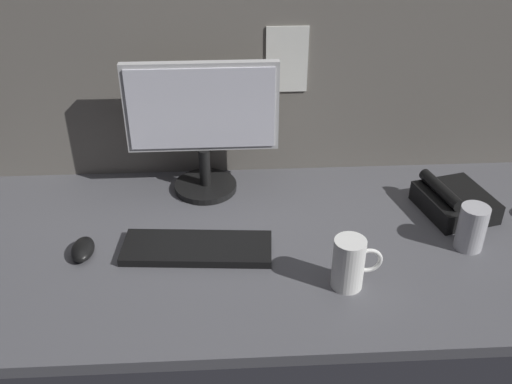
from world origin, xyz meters
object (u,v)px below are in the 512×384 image
Objects in this scene: keyboard at (197,248)px; mug_ceramic_white at (350,263)px; monitor at (202,122)px; mug_steel at (472,228)px; desk_phone at (454,201)px; mouse at (83,249)px.

mug_ceramic_white is (35.08, -14.48, 5.44)cm from keyboard.
monitor is 3.53× the size of mug_steel.
mug_ceramic_white is 0.57× the size of desk_phone.
desk_phone is at bearing 6.30° from mouse.
desk_phone is (97.69, 13.93, 1.49)cm from mouse.
mug_steel is at bearing -3.05° from mouse.
monitor reaches higher than keyboard.
keyboard is 38.34cm from mug_ceramic_white.
desk_phone is at bearing -13.16° from monitor.
monitor reaches higher than mouse.
mug_steel is (96.16, -2.07, 4.23)cm from mouse.
keyboard is (-1.60, -30.04, -20.18)cm from monitor.
mug_steel reaches higher than mouse.
monitor is 57.62cm from mug_ceramic_white.
mug_ceramic_white is at bearing -159.07° from mug_steel.
keyboard is 2.89× the size of mug_ceramic_white.
mouse is at bearing -171.89° from desk_phone.
mug_ceramic_white is at bearing -53.06° from monitor.
desk_phone is at bearing 15.86° from keyboard.
mug_ceramic_white is at bearing -18.05° from keyboard.
monitor is at bearing 154.36° from mug_steel.
desk_phone reaches higher than keyboard.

